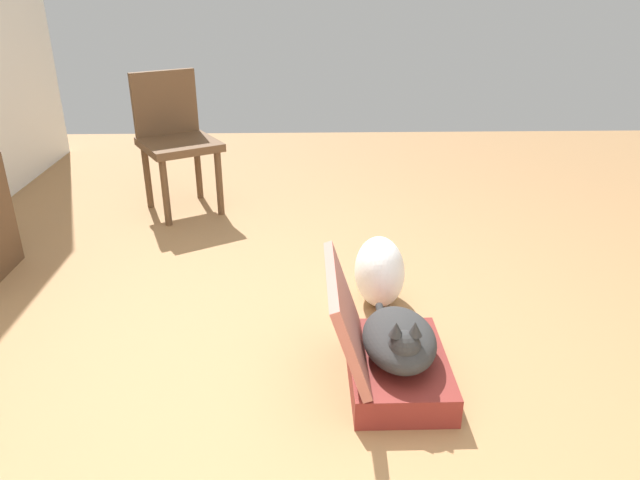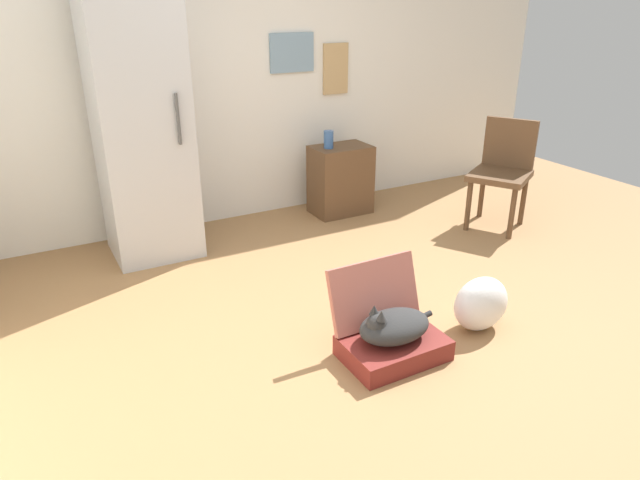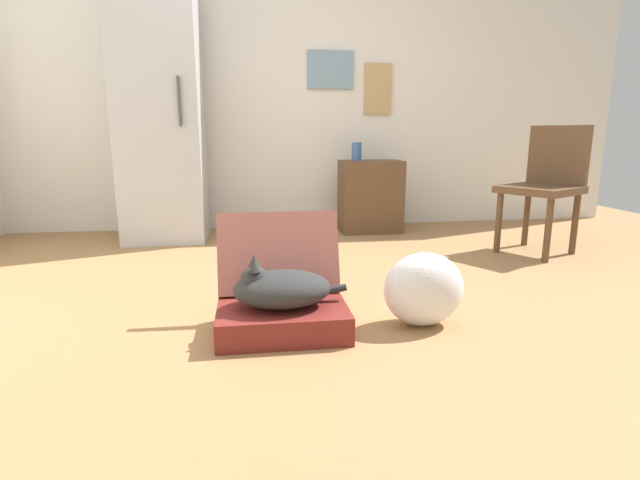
{
  "view_description": "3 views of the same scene",
  "coord_description": "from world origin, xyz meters",
  "px_view_note": "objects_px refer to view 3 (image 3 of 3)",
  "views": [
    {
      "loc": [
        -2.1,
        0.08,
        1.48
      ],
      "look_at": [
        -0.01,
        0.03,
        0.54
      ],
      "focal_mm": 33.49,
      "sensor_mm": 36.0,
      "label": 1
    },
    {
      "loc": [
        -1.82,
        -2.4,
        1.85
      ],
      "look_at": [
        -0.3,
        0.36,
        0.49
      ],
      "focal_mm": 32.06,
      "sensor_mm": 36.0,
      "label": 2
    },
    {
      "loc": [
        -0.31,
        -2.23,
        0.84
      ],
      "look_at": [
        0.0,
        -0.08,
        0.36
      ],
      "focal_mm": 27.11,
      "sensor_mm": 36.0,
      "label": 3
    }
  ],
  "objects_px": {
    "refrigerator": "(161,117)",
    "chair": "(545,183)",
    "cat": "(280,288)",
    "side_table": "(370,196)",
    "suitcase_base": "(283,320)",
    "plastic_bag_white": "(424,289)",
    "vase_tall": "(357,151)"
  },
  "relations": [
    {
      "from": "side_table",
      "to": "chair",
      "type": "xyz_separation_m",
      "value": [
        1.04,
        -0.92,
        0.19
      ]
    },
    {
      "from": "cat",
      "to": "side_table",
      "type": "xyz_separation_m",
      "value": [
        0.93,
        2.12,
        0.11
      ]
    },
    {
      "from": "suitcase_base",
      "to": "vase_tall",
      "type": "distance_m",
      "value": 2.35
    },
    {
      "from": "refrigerator",
      "to": "vase_tall",
      "type": "bearing_deg",
      "value": 1.65
    },
    {
      "from": "suitcase_base",
      "to": "side_table",
      "type": "bearing_deg",
      "value": 66.63
    },
    {
      "from": "plastic_bag_white",
      "to": "chair",
      "type": "bearing_deg",
      "value": 42.15
    },
    {
      "from": "cat",
      "to": "plastic_bag_white",
      "type": "relative_size",
      "value": 1.38
    },
    {
      "from": "side_table",
      "to": "vase_tall",
      "type": "distance_m",
      "value": 0.41
    },
    {
      "from": "vase_tall",
      "to": "chair",
      "type": "height_order",
      "value": "chair"
    },
    {
      "from": "refrigerator",
      "to": "chair",
      "type": "distance_m",
      "value": 2.92
    },
    {
      "from": "plastic_bag_white",
      "to": "side_table",
      "type": "relative_size",
      "value": 0.58
    },
    {
      "from": "cat",
      "to": "vase_tall",
      "type": "height_order",
      "value": "vase_tall"
    },
    {
      "from": "side_table",
      "to": "cat",
      "type": "bearing_deg",
      "value": -113.6
    },
    {
      "from": "suitcase_base",
      "to": "plastic_bag_white",
      "type": "height_order",
      "value": "plastic_bag_white"
    },
    {
      "from": "refrigerator",
      "to": "suitcase_base",
      "type": "bearing_deg",
      "value": -69.1
    },
    {
      "from": "suitcase_base",
      "to": "side_table",
      "type": "height_order",
      "value": "side_table"
    },
    {
      "from": "cat",
      "to": "vase_tall",
      "type": "xyz_separation_m",
      "value": [
        0.8,
        2.12,
        0.49
      ]
    },
    {
      "from": "cat",
      "to": "side_table",
      "type": "relative_size",
      "value": 0.8
    },
    {
      "from": "vase_tall",
      "to": "chair",
      "type": "bearing_deg",
      "value": -38.12
    },
    {
      "from": "refrigerator",
      "to": "plastic_bag_white",
      "type": "bearing_deg",
      "value": -55.61
    },
    {
      "from": "side_table",
      "to": "chair",
      "type": "relative_size",
      "value": 0.69
    },
    {
      "from": "plastic_bag_white",
      "to": "chair",
      "type": "distance_m",
      "value": 1.82
    },
    {
      "from": "suitcase_base",
      "to": "plastic_bag_white",
      "type": "bearing_deg",
      "value": -0.02
    },
    {
      "from": "vase_tall",
      "to": "chair",
      "type": "relative_size",
      "value": 0.17
    },
    {
      "from": "suitcase_base",
      "to": "chair",
      "type": "relative_size",
      "value": 0.62
    },
    {
      "from": "refrigerator",
      "to": "side_table",
      "type": "height_order",
      "value": "refrigerator"
    },
    {
      "from": "cat",
      "to": "chair",
      "type": "distance_m",
      "value": 2.32
    },
    {
      "from": "plastic_bag_white",
      "to": "refrigerator",
      "type": "height_order",
      "value": "refrigerator"
    },
    {
      "from": "cat",
      "to": "chair",
      "type": "xyz_separation_m",
      "value": [
        1.96,
        1.2,
        0.3
      ]
    },
    {
      "from": "refrigerator",
      "to": "chair",
      "type": "xyz_separation_m",
      "value": [
        2.75,
        -0.87,
        -0.47
      ]
    },
    {
      "from": "cat",
      "to": "side_table",
      "type": "bearing_deg",
      "value": 66.4
    },
    {
      "from": "refrigerator",
      "to": "chair",
      "type": "bearing_deg",
      "value": -17.59
    }
  ]
}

